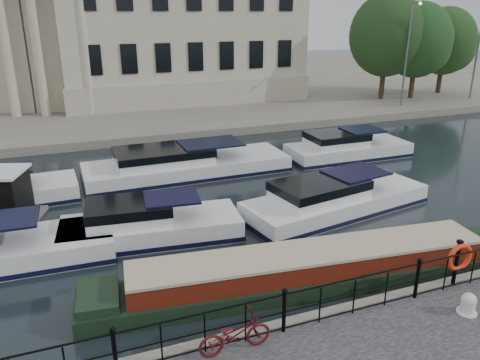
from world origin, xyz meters
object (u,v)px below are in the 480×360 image
object	(u,v)px
bicycle	(235,334)
narrowboat	(311,274)
harbour_hut	(1,198)
mooring_bollard	(468,304)
life_ring_post	(459,258)

from	to	relation	value
bicycle	narrowboat	world-z (taller)	bicycle
narrowboat	harbour_hut	xyz separation A→B (m)	(-9.17, 8.60, 0.59)
mooring_bollard	harbour_hut	size ratio (longest dim) A/B	0.18
mooring_bollard	narrowboat	size ratio (longest dim) A/B	0.04
mooring_bollard	life_ring_post	bearing A→B (deg)	57.91
bicycle	narrowboat	bearing A→B (deg)	-53.57
mooring_bollard	harbour_hut	distance (m)	16.87
harbour_hut	life_ring_post	bearing A→B (deg)	-22.36
bicycle	life_ring_post	size ratio (longest dim) A/B	1.24
mooring_bollard	narrowboat	xyz separation A→B (m)	(-2.69, 3.39, -0.46)
life_ring_post	bicycle	bearing A→B (deg)	-177.48
life_ring_post	narrowboat	bearing A→B (deg)	146.53
narrowboat	life_ring_post	bearing A→B (deg)	-27.15
life_ring_post	narrowboat	size ratio (longest dim) A/B	0.10
life_ring_post	narrowboat	world-z (taller)	life_ring_post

